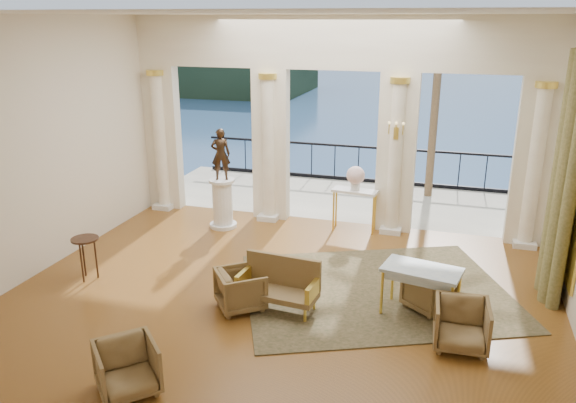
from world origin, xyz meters
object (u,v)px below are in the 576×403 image
(armchair_a, at_px, (127,366))
(statue, at_px, (221,154))
(game_table, at_px, (422,273))
(armchair_d, at_px, (241,287))
(settee, at_px, (280,284))
(side_table, at_px, (85,244))
(console_table, at_px, (355,197))
(armchair_c, at_px, (429,289))
(pedestal, at_px, (223,204))
(armchair_b, at_px, (461,323))

(armchair_a, bearing_deg, statue, 57.00)
(game_table, bearing_deg, armchair_a, -126.63)
(armchair_a, xyz_separation_m, armchair_d, (0.56, 2.38, -0.01))
(settee, bearing_deg, side_table, -174.64)
(game_table, bearing_deg, console_table, 127.57)
(armchair_c, bearing_deg, console_table, -112.92)
(armchair_a, distance_m, game_table, 4.47)
(armchair_a, relative_size, console_table, 0.73)
(side_table, bearing_deg, game_table, 3.99)
(side_table, bearing_deg, pedestal, 67.97)
(armchair_c, bearing_deg, pedestal, -80.89)
(armchair_c, height_order, side_table, side_table)
(side_table, bearing_deg, statue, 67.97)
(armchair_d, bearing_deg, settee, -108.80)
(armchair_d, height_order, game_table, game_table)
(armchair_d, xyz_separation_m, side_table, (-2.99, 0.20, 0.30))
(armchair_b, distance_m, settee, 2.80)
(pedestal, bearing_deg, side_table, -112.03)
(armchair_a, height_order, settee, settee)
(settee, distance_m, console_table, 3.81)
(armchair_c, xyz_separation_m, statue, (-4.60, 2.46, 1.32))
(armchair_a, distance_m, statue, 5.96)
(pedestal, bearing_deg, armchair_c, -28.19)
(armchair_c, distance_m, side_table, 5.90)
(armchair_b, bearing_deg, side_table, 173.73)
(armchair_b, xyz_separation_m, console_table, (-2.28, 4.10, 0.38))
(armchair_c, relative_size, statue, 0.60)
(armchair_b, height_order, statue, statue)
(armchair_d, height_order, console_table, console_table)
(console_table, relative_size, side_table, 1.30)
(armchair_a, bearing_deg, settee, 21.53)
(console_table, bearing_deg, side_table, -130.80)
(armchair_a, height_order, game_table, game_table)
(console_table, height_order, side_table, console_table)
(pedestal, bearing_deg, console_table, 12.99)
(armchair_a, relative_size, side_table, 0.95)
(settee, relative_size, game_table, 1.03)
(armchair_a, distance_m, settee, 2.83)
(armchair_b, xyz_separation_m, armchair_c, (-0.50, 0.99, -0.04))
(armchair_a, bearing_deg, pedestal, 57.00)
(armchair_d, bearing_deg, console_table, -53.50)
(settee, relative_size, side_table, 1.70)
(armchair_c, height_order, settee, settee)
(side_table, bearing_deg, armchair_b, -3.06)
(armchair_b, height_order, game_table, game_table)
(armchair_c, xyz_separation_m, side_table, (-5.86, -0.65, 0.33))
(armchair_b, relative_size, armchair_d, 1.05)
(pedestal, bearing_deg, settee, -53.30)
(armchair_a, distance_m, armchair_d, 2.45)
(armchair_d, distance_m, pedestal, 3.75)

